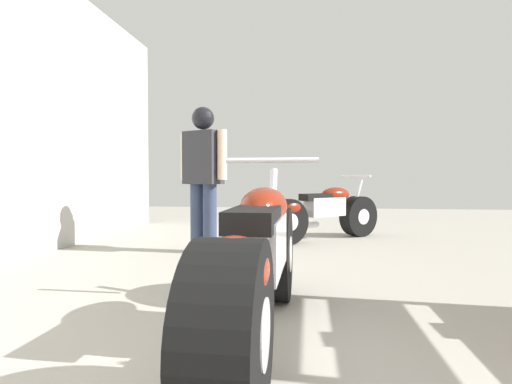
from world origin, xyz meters
TOP-DOWN VIEW (x-y plane):
  - ground_plane at (0.00, 3.27)m, footprint 15.70×15.70m
  - motorcycle_maroon_cruiser at (0.02, 1.76)m, footprint 0.61×2.07m
  - motorcycle_black_naked at (0.47, 5.27)m, footprint 1.55×1.37m
  - mechanic_in_blue at (-0.89, 4.19)m, footprint 0.62×0.39m

SIDE VIEW (x-z plane):
  - ground_plane at x=0.00m, z-range 0.00..0.00m
  - motorcycle_black_naked at x=0.47m, z-range -0.07..0.80m
  - motorcycle_maroon_cruiser at x=0.02m, z-range -0.09..0.88m
  - mechanic_in_blue at x=-0.89m, z-range 0.16..1.78m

